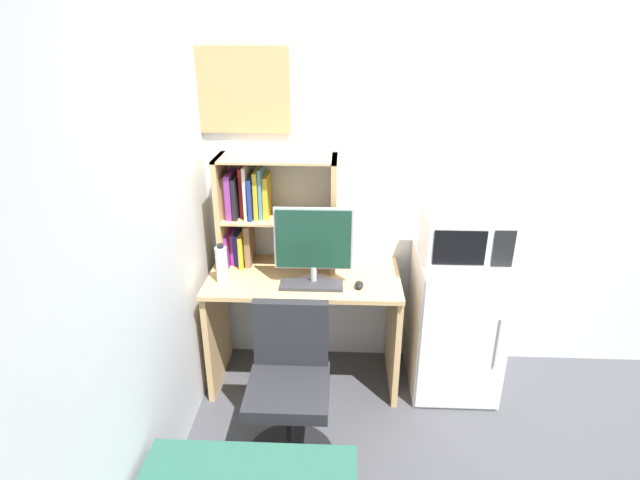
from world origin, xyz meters
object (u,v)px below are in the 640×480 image
(microwave, at_px, (465,237))
(wall_corkboard, at_px, (239,90))
(computer_mouse, at_px, (359,285))
(water_bottle, at_px, (222,264))
(mini_fridge, at_px, (455,323))
(desk_chair, at_px, (290,395))
(monitor, at_px, (314,244))
(hutch_bookshelf, at_px, (261,208))
(keyboard, at_px, (311,285))

(microwave, bearing_deg, wall_corkboard, 167.80)
(computer_mouse, bearing_deg, water_bottle, 177.39)
(microwave, bearing_deg, computer_mouse, -167.12)
(water_bottle, distance_m, mini_fridge, 1.49)
(wall_corkboard, bearing_deg, desk_chair, -68.94)
(water_bottle, bearing_deg, desk_chair, -50.89)
(monitor, xyz_separation_m, computer_mouse, (0.27, -0.04, -0.24))
(computer_mouse, bearing_deg, hutch_bookshelf, 153.03)
(monitor, xyz_separation_m, wall_corkboard, (-0.46, 0.39, 0.81))
(desk_chair, bearing_deg, keyboard, 80.39)
(computer_mouse, bearing_deg, wall_corkboard, 149.40)
(mini_fridge, bearing_deg, computer_mouse, -167.38)
(desk_chair, bearing_deg, hutch_bookshelf, 106.60)
(microwave, bearing_deg, keyboard, -171.08)
(monitor, height_order, mini_fridge, monitor)
(monitor, relative_size, mini_fridge, 0.52)
(water_bottle, distance_m, microwave, 1.44)
(hutch_bookshelf, height_order, computer_mouse, hutch_bookshelf)
(wall_corkboard, bearing_deg, mini_fridge, -12.32)
(hutch_bookshelf, distance_m, monitor, 0.45)
(monitor, height_order, desk_chair, monitor)
(computer_mouse, height_order, desk_chair, desk_chair)
(mini_fridge, bearing_deg, keyboard, -171.27)
(hutch_bookshelf, xyz_separation_m, keyboard, (0.33, -0.31, -0.37))
(computer_mouse, bearing_deg, microwave, 12.88)
(desk_chair, bearing_deg, water_bottle, 129.11)
(mini_fridge, relative_size, desk_chair, 1.03)
(microwave, xyz_separation_m, wall_corkboard, (-1.34, 0.29, 0.79))
(hutch_bookshelf, distance_m, desk_chair, 1.14)
(water_bottle, height_order, microwave, microwave)
(monitor, height_order, microwave, monitor)
(keyboard, distance_m, wall_corkboard, 1.22)
(keyboard, xyz_separation_m, microwave, (0.89, 0.14, 0.27))
(keyboard, xyz_separation_m, mini_fridge, (0.89, 0.14, -0.32))
(hutch_bookshelf, height_order, desk_chair, hutch_bookshelf)
(hutch_bookshelf, distance_m, water_bottle, 0.43)
(monitor, distance_m, keyboard, 0.25)
(mini_fridge, height_order, desk_chair, mini_fridge)
(keyboard, height_order, microwave, microwave)
(mini_fridge, bearing_deg, water_bottle, -175.96)
(computer_mouse, distance_m, wall_corkboard, 1.34)
(wall_corkboard, bearing_deg, monitor, -40.10)
(hutch_bookshelf, bearing_deg, desk_chair, -73.40)
(computer_mouse, relative_size, mini_fridge, 0.09)
(hutch_bookshelf, bearing_deg, keyboard, -43.12)
(computer_mouse, distance_m, water_bottle, 0.82)
(mini_fridge, height_order, microwave, microwave)
(keyboard, bearing_deg, water_bottle, 176.06)
(monitor, xyz_separation_m, water_bottle, (-0.54, -0.01, -0.14))
(keyboard, height_order, wall_corkboard, wall_corkboard)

